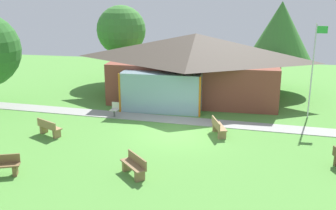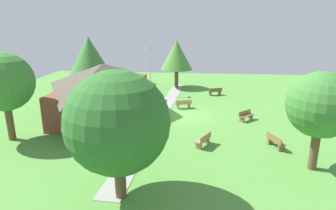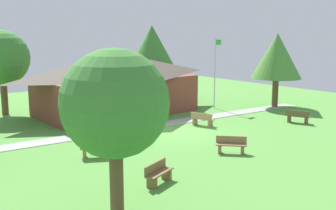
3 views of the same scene
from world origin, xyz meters
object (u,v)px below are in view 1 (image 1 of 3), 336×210
(bench_front_left, at_px, (1,166))
(bench_mid_left, at_px, (49,128))
(patio_chair_west, at_px, (115,110))
(tree_behind_pavilion_right, at_px, (280,31))
(flagpole, at_px, (313,67))
(bench_front_center, at_px, (134,166))
(tree_behind_pavilion_left, at_px, (121,30))
(pavilion, at_px, (194,66))
(bench_rear_near_path, at_px, (218,128))

(bench_front_left, bearing_deg, bench_mid_left, -108.39)
(patio_chair_west, relative_size, tree_behind_pavilion_right, 0.13)
(flagpole, height_order, tree_behind_pavilion_right, tree_behind_pavilion_right)
(bench_front_left, bearing_deg, bench_front_center, 169.86)
(bench_front_left, bearing_deg, patio_chair_west, -125.47)
(tree_behind_pavilion_left, xyz_separation_m, tree_behind_pavilion_right, (12.17, -1.29, 0.29))
(bench_front_left, distance_m, patio_chair_west, 8.48)
(pavilion, height_order, bench_front_center, pavilion)
(bench_rear_near_path, bearing_deg, bench_front_left, -71.34)
(bench_front_center, bearing_deg, patio_chair_west, -19.13)
(pavilion, relative_size, tree_behind_pavilion_right, 1.83)
(bench_rear_near_path, height_order, bench_mid_left, same)
(pavilion, xyz_separation_m, tree_behind_pavilion_right, (5.70, 3.39, 2.03))
(flagpole, height_order, tree_behind_pavilion_left, tree_behind_pavilion_left)
(tree_behind_pavilion_left, bearing_deg, bench_front_left, -88.71)
(bench_front_left, relative_size, bench_front_center, 1.12)
(pavilion, bearing_deg, bench_front_left, -114.84)
(tree_behind_pavilion_left, bearing_deg, patio_chair_west, -75.51)
(bench_front_left, height_order, tree_behind_pavilion_left, tree_behind_pavilion_left)
(bench_rear_near_path, bearing_deg, bench_front_center, -48.30)
(bench_mid_left, xyz_separation_m, bench_front_center, (5.50, -3.57, 0.00))
(patio_chair_west, bearing_deg, tree_behind_pavilion_left, -68.52)
(bench_rear_near_path, relative_size, patio_chair_west, 1.82)
(bench_rear_near_path, relative_size, bench_front_left, 1.00)
(pavilion, xyz_separation_m, flagpole, (7.13, -2.86, 0.71))
(flagpole, height_order, bench_mid_left, flagpole)
(bench_front_center, bearing_deg, tree_behind_pavilion_right, -65.93)
(bench_mid_left, height_order, bench_front_center, same)
(pavilion, distance_m, bench_front_left, 14.56)
(pavilion, bearing_deg, bench_front_center, -93.82)
(bench_front_left, distance_m, bench_front_center, 5.36)
(pavilion, relative_size, bench_front_center, 8.43)
(bench_front_left, bearing_deg, tree_behind_pavilion_left, -110.06)
(flagpole, bearing_deg, tree_behind_pavilion_left, 151.00)
(flagpole, distance_m, patio_chair_west, 11.61)
(bench_rear_near_path, bearing_deg, bench_mid_left, -97.39)
(bench_mid_left, xyz_separation_m, tree_behind_pavilion_right, (12.00, 11.89, 3.92))
(flagpole, distance_m, bench_rear_near_path, 6.83)
(bench_front_center, bearing_deg, bench_mid_left, 13.94)
(pavilion, bearing_deg, bench_mid_left, -126.59)
(pavilion, bearing_deg, flagpole, -21.87)
(flagpole, relative_size, bench_front_left, 3.49)
(bench_front_center, bearing_deg, tree_behind_pavilion_left, -24.41)
(bench_front_center, distance_m, tree_behind_pavilion_right, 17.22)
(bench_front_left, relative_size, tree_behind_pavilion_left, 0.26)
(pavilion, xyz_separation_m, bench_front_center, (-0.81, -12.06, -1.89))
(bench_front_left, xyz_separation_m, patio_chair_west, (2.07, 8.22, 0.01))
(tree_behind_pavilion_right, bearing_deg, bench_front_center, -112.82)
(tree_behind_pavilion_right, bearing_deg, bench_rear_near_path, -109.08)
(tree_behind_pavilion_right, bearing_deg, patio_chair_west, -139.54)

